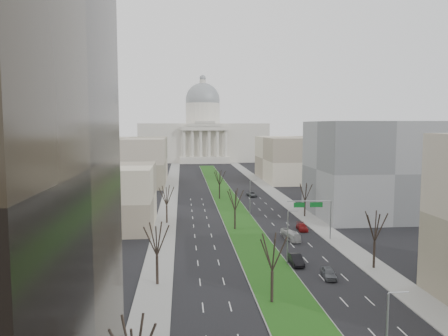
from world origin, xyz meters
TOP-DOWN VIEW (x-y plane):
  - ground at (0.00, 120.00)m, footprint 600.00×600.00m
  - median at (0.00, 118.99)m, footprint 8.00×222.03m
  - sidewalk_left at (-17.50, 95.00)m, footprint 5.00×330.00m
  - sidewalk_right at (17.50, 95.00)m, footprint 5.00×330.00m
  - capitol at (0.00, 269.59)m, footprint 80.00×46.00m
  - building_beige_left at (-33.00, 85.00)m, footprint 26.00×22.00m
  - building_grey_right at (34.00, 92.00)m, footprint 28.00×26.00m
  - building_far_left at (-35.00, 160.00)m, footprint 30.00×40.00m
  - building_far_right at (35.00, 165.00)m, footprint 30.00×40.00m
  - tree_left_mid at (-17.20, 48.00)m, footprint 5.40×5.40m
  - tree_left_far at (-17.20, 88.00)m, footprint 5.28×5.28m
  - tree_right_mid at (17.20, 52.00)m, footprint 5.52×5.52m
  - tree_right_far at (17.20, 92.00)m, footprint 5.04×5.04m
  - tree_median_a at (-2.00, 40.00)m, footprint 5.40×5.40m
  - tree_median_b at (-2.00, 80.00)m, footprint 5.40×5.40m
  - tree_median_c at (-2.00, 120.00)m, footprint 5.40×5.40m
  - streetlamp_median_b at (3.76, 55.00)m, footprint 1.90×0.20m
  - streetlamp_median_c at (3.76, 95.00)m, footprint 1.90×0.20m
  - mast_arm_signs at (13.49, 70.03)m, footprint 9.12×0.24m
  - car_grey_near at (8.47, 48.38)m, footprint 2.31×4.71m
  - car_black at (5.20, 55.14)m, footprint 1.92×5.22m
  - car_red at (12.65, 78.14)m, footprint 2.33×5.09m
  - car_grey_far at (8.84, 124.28)m, footprint 2.92×5.59m
  - box_van at (8.13, 70.47)m, footprint 2.68×6.87m

SIDE VIEW (x-z plane):
  - ground at x=0.00m, z-range 0.00..0.00m
  - sidewalk_left at x=-17.50m, z-range 0.00..0.15m
  - sidewalk_right at x=17.50m, z-range 0.00..0.15m
  - median at x=0.00m, z-range 0.00..0.20m
  - car_red at x=12.65m, z-range 0.00..1.44m
  - car_grey_far at x=8.84m, z-range 0.00..1.50m
  - car_grey_near at x=8.47m, z-range 0.00..1.55m
  - car_black at x=5.20m, z-range 0.00..1.71m
  - box_van at x=8.13m, z-range 0.00..1.87m
  - streetlamp_median_b at x=3.76m, z-range 0.23..9.39m
  - streetlamp_median_c at x=3.76m, z-range 0.23..9.39m
  - mast_arm_signs at x=13.49m, z-range 2.06..10.15m
  - tree_right_far at x=17.20m, z-range 1.99..11.07m
  - tree_left_far at x=-17.20m, z-range 2.09..11.59m
  - tree_left_mid at x=-17.20m, z-range 2.14..11.86m
  - tree_median_a at x=-2.00m, z-range 2.14..11.86m
  - tree_median_b at x=-2.00m, z-range 2.14..11.86m
  - tree_median_c at x=-2.00m, z-range 2.14..11.86m
  - building_beige_left at x=-33.00m, z-range 0.00..14.00m
  - tree_right_mid at x=17.20m, z-range 2.19..12.12m
  - building_far_left at x=-35.00m, z-range 0.00..18.00m
  - building_far_right at x=35.00m, z-range 0.00..18.00m
  - building_grey_right at x=34.00m, z-range 0.00..24.00m
  - capitol at x=0.00m, z-range -11.19..43.81m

